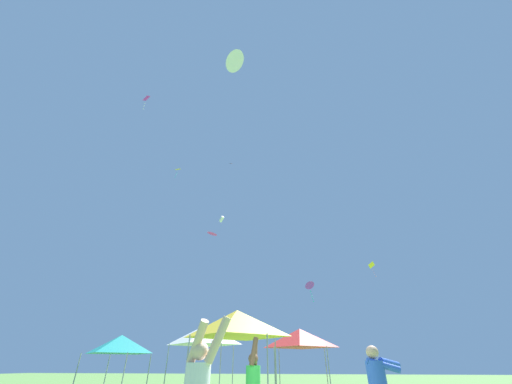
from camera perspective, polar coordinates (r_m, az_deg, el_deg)
canopy_tent_yellow at (r=14.00m, az=-3.78°, el=-24.16°), size 3.36×3.36×3.59m
canopy_tent_red at (r=19.74m, az=8.58°, el=-26.31°), size 3.17×3.17×3.39m
canopy_tent_white at (r=20.35m, az=-10.05°, el=-25.72°), size 3.40×3.40×3.64m
canopy_tent_teal at (r=18.37m, az=-24.92°, el=-25.29°), size 2.66×2.66×2.84m
kite_black_diamond at (r=43.25m, az=-4.87°, el=5.57°), size 0.71×0.79×0.52m
kite_magenta_diamond at (r=30.08m, az=-20.70°, el=16.68°), size 0.67×0.68×1.53m
kite_purple_delta at (r=29.72m, az=10.40°, el=-17.50°), size 1.19×1.13×1.87m
kite_yellow_diamond at (r=32.54m, az=21.58°, el=-13.18°), size 0.62×0.72×1.40m
kite_yellow_delta at (r=43.38m, az=-15.00°, el=4.29°), size 1.03×0.99×1.68m
kite_white_box at (r=36.29m, az=-6.73°, el=-5.26°), size 0.76×0.75×0.69m
kite_white_delta at (r=18.91m, az=-4.28°, el=24.14°), size 1.14×1.37×1.01m
kite_magenta_delta at (r=32.19m, az=-8.51°, el=-7.93°), size 1.24×1.24×0.43m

